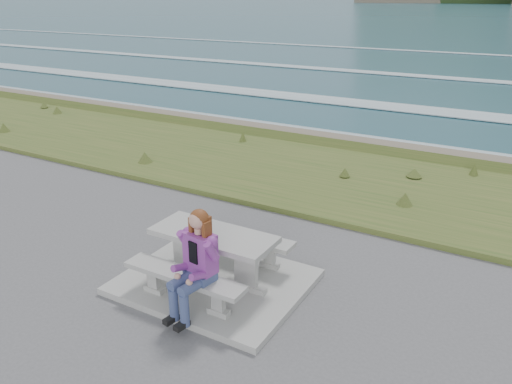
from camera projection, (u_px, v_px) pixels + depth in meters
concrete_slab at (215, 282)px, 7.33m from camera, size 2.60×2.10×0.10m
picnic_table at (213, 243)px, 7.09m from camera, size 1.80×0.75×0.75m
bench_landward at (184, 280)px, 6.62m from camera, size 1.80×0.35×0.45m
bench_seaward at (239, 239)px, 7.74m from camera, size 1.80×0.35×0.45m
grass_verge at (338, 182)px, 11.38m from camera, size 160.00×4.50×0.22m
shore_drop at (377, 150)px, 13.71m from camera, size 160.00×0.80×2.20m
ocean at (466, 103)px, 28.21m from camera, size 1600.00×1600.00×0.09m
seated_woman at (193, 278)px, 6.33m from camera, size 0.50×0.76×1.43m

